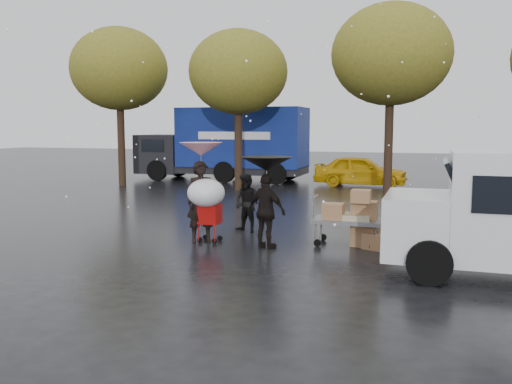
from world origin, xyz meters
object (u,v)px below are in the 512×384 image
(person_pink, at_px, (202,202))
(blue_truck, at_px, (227,144))
(shopping_cart, at_px, (207,196))
(person_black, at_px, (266,211))
(vendor_cart, at_px, (351,213))
(yellow_taxi, at_px, (360,171))

(person_pink, xyz_separation_m, blue_truck, (-4.61, 13.41, 0.83))
(shopping_cart, bearing_deg, blue_truck, 109.48)
(person_black, relative_size, blue_truck, 0.20)
(person_pink, xyz_separation_m, vendor_cart, (3.29, 0.64, -0.20))
(shopping_cart, xyz_separation_m, yellow_taxi, (1.76, 12.87, -0.38))
(shopping_cart, bearing_deg, person_black, -3.28)
(person_pink, distance_m, person_black, 1.61)
(blue_truck, relative_size, yellow_taxi, 2.07)
(blue_truck, bearing_deg, shopping_cart, -70.52)
(person_pink, xyz_separation_m, shopping_cart, (0.17, -0.10, 0.14))
(person_black, bearing_deg, vendor_cart, -133.93)
(person_black, xyz_separation_m, yellow_taxi, (0.34, 12.95, -0.13))
(person_pink, bearing_deg, vendor_cart, -20.81)
(person_black, bearing_deg, blue_truck, -45.53)
(person_black, relative_size, vendor_cart, 1.07)
(person_black, distance_m, vendor_cart, 1.89)
(vendor_cart, xyz_separation_m, yellow_taxi, (-1.35, 12.12, -0.04))
(blue_truck, bearing_deg, person_black, -65.48)
(person_pink, xyz_separation_m, yellow_taxi, (1.94, 12.77, -0.24))
(yellow_taxi, bearing_deg, person_pink, 171.75)
(person_pink, distance_m, yellow_taxi, 12.91)
(shopping_cart, bearing_deg, person_pink, 148.89)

